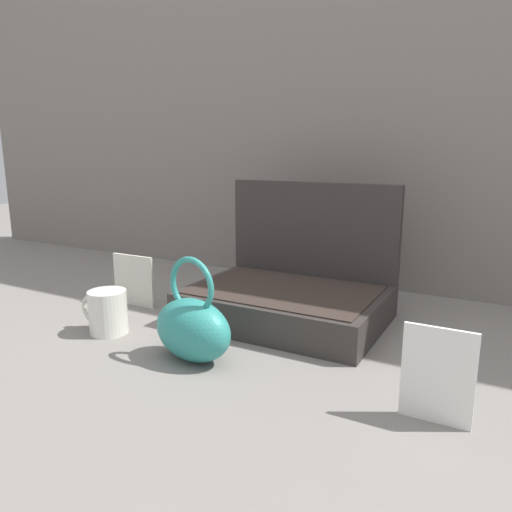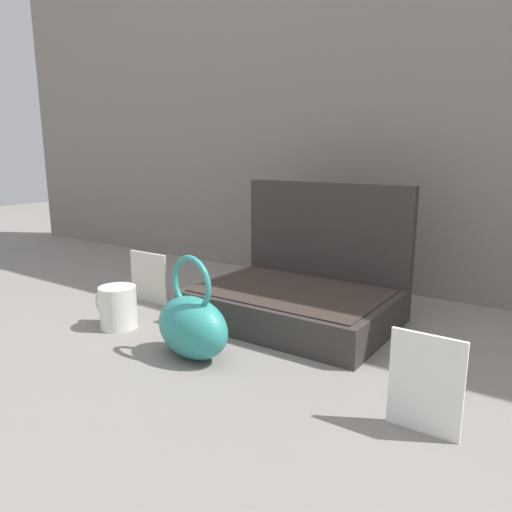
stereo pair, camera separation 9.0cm
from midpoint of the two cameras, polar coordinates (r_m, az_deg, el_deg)
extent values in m
plane|color=slate|center=(0.96, -0.69, -11.43)|extent=(6.00, 6.00, 0.00)
cube|color=gray|center=(1.45, 11.70, 24.54)|extent=(3.20, 0.06, 1.40)
cube|color=#332D2B|center=(1.11, 1.01, -6.06)|extent=(0.44, 0.30, 0.08)
cube|color=#332823|center=(1.10, 1.02, -4.08)|extent=(0.40, 0.27, 0.00)
cube|color=#332D2B|center=(1.22, 4.58, 1.37)|extent=(0.44, 0.02, 0.31)
ellipsoid|color=teal|center=(0.92, -10.34, -8.69)|extent=(0.18, 0.12, 0.12)
torus|color=teal|center=(0.90, -10.55, -3.50)|extent=(0.11, 0.03, 0.11)
cylinder|color=silver|center=(1.11, -19.46, -6.33)|extent=(0.08, 0.08, 0.09)
torus|color=silver|center=(1.14, -21.00, -5.91)|extent=(0.07, 0.01, 0.07)
cube|color=white|center=(0.74, 17.49, -13.51)|extent=(0.10, 0.01, 0.15)
cube|color=silver|center=(1.27, -16.36, -2.83)|extent=(0.12, 0.01, 0.13)
camera|label=1|loc=(0.04, -92.86, -0.63)|focal=33.63mm
camera|label=2|loc=(0.04, 87.14, 0.63)|focal=33.63mm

